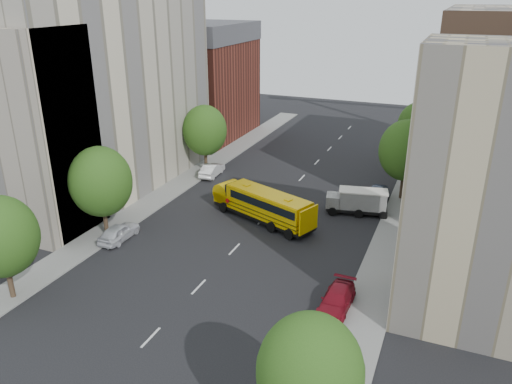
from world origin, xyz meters
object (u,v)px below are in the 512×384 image
Objects in this scene: safari_truck at (358,201)px; parked_car_0 at (119,232)px; parked_car_1 at (212,170)px; parked_car_3 at (337,300)px; street_tree_3 at (310,372)px; street_tree_2 at (205,130)px; parked_car_5 at (399,149)px; school_bus at (262,203)px; street_tree_4 at (406,150)px; street_tree_5 at (418,126)px; street_tree_0 at (1,237)px; street_tree_1 at (101,182)px; parked_car_4 at (375,195)px.

safari_truck reaches higher than parked_car_0.
parked_car_3 is at bearing 129.82° from parked_car_1.
street_tree_3 is 25.09m from parked_car_0.
street_tree_2 reaches higher than parked_car_0.
street_tree_3 is 1.76× the size of parked_car_5.
school_bus reaches higher than parked_car_3.
street_tree_5 is at bearing 90.00° from street_tree_4.
street_tree_0 is 29.68m from safari_truck.
parked_car_3 is (-1.40, -20.82, -4.42)m from street_tree_4.
school_bus is 2.62× the size of parked_car_5.
parked_car_1 is (-20.60, -1.22, -4.37)m from street_tree_4.
street_tree_2 reaches higher than safari_truck.
parked_car_3 is at bearing -7.79° from street_tree_1.
street_tree_3 is 1.57× the size of parked_car_3.
street_tree_1 is 1.11× the size of street_tree_3.
street_tree_5 is (22.00, 30.00, -0.25)m from street_tree_1.
parked_car_1 is 1.06× the size of parked_car_5.
street_tree_4 is at bearing 46.13° from safari_truck.
street_tree_3 is 1.52× the size of parked_car_4.
parked_car_3 is (1.91, -15.63, -0.59)m from safari_truck.
street_tree_2 reaches higher than parked_car_3.
parked_car_1 is 18.42m from parked_car_4.
school_bus is (10.96, 8.03, -3.30)m from street_tree_1.
school_bus is (10.96, 18.03, -2.99)m from street_tree_0.
parked_car_4 is (19.80, -2.04, -4.03)m from street_tree_2.
parked_car_4 is (-0.80, 18.77, 0.14)m from parked_car_3.
parked_car_0 is at bearing -6.75° from street_tree_1.
parked_car_4 is at bearing -89.14° from parked_car_5.
street_tree_0 is at bearing 81.42° from parked_car_0.
street_tree_5 is at bearing 28.61° from street_tree_2.
street_tree_0 reaches higher than parked_car_0.
safari_truck reaches higher than parked_car_3.
street_tree_0 is at bearing -159.65° from parked_car_3.
street_tree_5 is 5.51m from parked_car_5.
street_tree_3 reaches higher than school_bus.
parked_car_0 is (1.40, -0.17, -4.24)m from street_tree_1.
parked_car_1 is (-9.56, 8.75, -0.94)m from school_bus.
street_tree_5 is at bearing 84.72° from school_bus.
street_tree_5 is at bearing -53.30° from parked_car_5.
school_bus is at bearing -42.30° from street_tree_2.
parked_car_5 is at bearing 65.30° from street_tree_0.
school_bus is 2.27× the size of parked_car_4.
street_tree_2 reaches higher than street_tree_5.
street_tree_3 is 44.00m from street_tree_5.
street_tree_0 is 35.61m from street_tree_4.
street_tree_0 is 1.73× the size of parked_car_1.
school_bus is at bearing -139.89° from parked_car_0.
street_tree_4 is 1.40× the size of safari_truck.
school_bus is 2.34× the size of parked_car_3.
street_tree_3 is 11.89m from parked_car_3.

